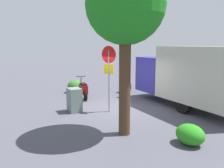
{
  "coord_description": "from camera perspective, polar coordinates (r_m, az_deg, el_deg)",
  "views": [
    {
      "loc": [
        -9.07,
        5.93,
        3.0
      ],
      "look_at": [
        1.4,
        -0.53,
        0.93
      ],
      "focal_mm": 37.04,
      "sensor_mm": 36.0,
      "label": 1
    }
  ],
  "objects": [
    {
      "name": "stop_sign",
      "position": [
        10.27,
        -0.77,
        3.85
      ],
      "size": [
        0.71,
        0.33,
        2.98
      ],
      "color": "#9E9EA3",
      "rests_on": "ground"
    },
    {
      "name": "motorcycle",
      "position": [
        13.26,
        -7.13,
        -1.32
      ],
      "size": [
        1.79,
        0.69,
        1.2
      ],
      "rotation": [
        0.0,
        0.0,
        -0.22
      ],
      "color": "black",
      "rests_on": "ground"
    },
    {
      "name": "shrub_mid_verge",
      "position": [
        7.58,
        18.72,
        -11.73
      ],
      "size": [
        0.93,
        0.76,
        0.63
      ],
      "primitive_type": "ellipsoid",
      "color": "#27871B",
      "rests_on": "ground"
    },
    {
      "name": "utility_cabinet",
      "position": [
        10.65,
        -9.26,
        -3.93
      ],
      "size": [
        0.7,
        0.58,
        1.09
      ],
      "primitive_type": "cube",
      "rotation": [
        0.0,
        0.0,
        -0.06
      ],
      "color": "slate",
      "rests_on": "ground"
    },
    {
      "name": "shrub_near_sign",
      "position": [
        14.95,
        -9.02,
        -0.58
      ],
      "size": [
        1.2,
        0.98,
        0.82
      ],
      "primitive_type": "ellipsoid",
      "color": "#317129",
      "rests_on": "ground"
    },
    {
      "name": "box_truck_near",
      "position": [
        11.67,
        18.89,
        2.27
      ],
      "size": [
        8.22,
        2.77,
        2.96
      ],
      "rotation": [
        0.0,
        0.0,
        -0.07
      ],
      "color": "black",
      "rests_on": "ground"
    },
    {
      "name": "bike_rack_hoop",
      "position": [
        12.11,
        -9.36,
        -4.95
      ],
      "size": [
        0.85,
        0.07,
        0.85
      ],
      "primitive_type": "torus",
      "rotation": [
        1.57,
        0.0,
        -0.03
      ],
      "color": "#B7B7BC",
      "rests_on": "ground"
    },
    {
      "name": "ground_plane",
      "position": [
        11.25,
        1.48,
        -5.95
      ],
      "size": [
        60.0,
        60.0,
        0.0
      ],
      "primitive_type": "plane",
      "color": "#4B4A56"
    },
    {
      "name": "street_tree",
      "position": [
        7.63,
        3.33,
        18.48
      ],
      "size": [
        2.54,
        2.54,
        5.54
      ],
      "color": "#47301E",
      "rests_on": "ground"
    }
  ]
}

